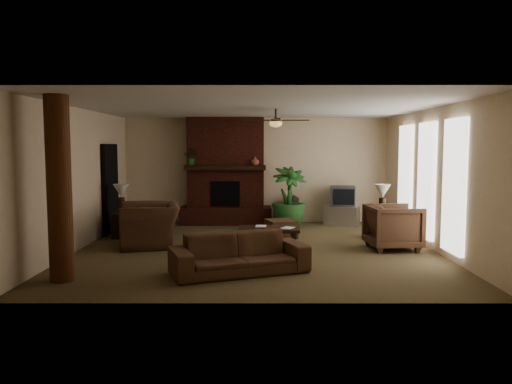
{
  "coord_description": "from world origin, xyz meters",
  "views": [
    {
      "loc": [
        0.0,
        -9.72,
        2.03
      ],
      "look_at": [
        0.0,
        0.4,
        1.1
      ],
      "focal_mm": 34.47,
      "sensor_mm": 36.0,
      "label": 1
    }
  ],
  "objects_px": {
    "log_column": "(59,189)",
    "side_table_right": "(381,226)",
    "armchair_right": "(393,225)",
    "side_table_left": "(123,225)",
    "lamp_left": "(121,193)",
    "sofa": "(239,247)",
    "ottoman": "(281,229)",
    "armchair_left": "(150,218)",
    "tv_stand": "(342,216)",
    "coffee_table": "(268,230)",
    "floor_plant": "(288,211)",
    "floor_vase": "(292,208)",
    "lamp_right": "(382,193)"
  },
  "relations": [
    {
      "from": "ottoman",
      "to": "lamp_left",
      "type": "height_order",
      "value": "lamp_left"
    },
    {
      "from": "coffee_table",
      "to": "side_table_right",
      "type": "distance_m",
      "value": 2.83
    },
    {
      "from": "side_table_left",
      "to": "lamp_left",
      "type": "distance_m",
      "value": 0.73
    },
    {
      "from": "armchair_right",
      "to": "tv_stand",
      "type": "bearing_deg",
      "value": 4.63
    },
    {
      "from": "sofa",
      "to": "armchair_left",
      "type": "bearing_deg",
      "value": 110.18
    },
    {
      "from": "lamp_right",
      "to": "floor_plant",
      "type": "bearing_deg",
      "value": 146.69
    },
    {
      "from": "tv_stand",
      "to": "side_table_right",
      "type": "height_order",
      "value": "side_table_right"
    },
    {
      "from": "tv_stand",
      "to": "lamp_left",
      "type": "relative_size",
      "value": 1.31
    },
    {
      "from": "tv_stand",
      "to": "floor_plant",
      "type": "height_order",
      "value": "floor_plant"
    },
    {
      "from": "ottoman",
      "to": "armchair_left",
      "type": "bearing_deg",
      "value": -161.88
    },
    {
      "from": "coffee_table",
      "to": "side_table_left",
      "type": "xyz_separation_m",
      "value": [
        -3.25,
        1.27,
        -0.1
      ]
    },
    {
      "from": "sofa",
      "to": "tv_stand",
      "type": "xyz_separation_m",
      "value": [
        2.5,
        4.91,
        -0.17
      ]
    },
    {
      "from": "side_table_left",
      "to": "sofa",
      "type": "bearing_deg",
      "value": -49.17
    },
    {
      "from": "log_column",
      "to": "side_table_right",
      "type": "height_order",
      "value": "log_column"
    },
    {
      "from": "sofa",
      "to": "armchair_right",
      "type": "bearing_deg",
      "value": 11.48
    },
    {
      "from": "armchair_right",
      "to": "ottoman",
      "type": "bearing_deg",
      "value": 55.07
    },
    {
      "from": "side_table_right",
      "to": "armchair_left",
      "type": "bearing_deg",
      "value": -170.08
    },
    {
      "from": "sofa",
      "to": "side_table_left",
      "type": "bearing_deg",
      "value": 110.42
    },
    {
      "from": "tv_stand",
      "to": "side_table_left",
      "type": "height_order",
      "value": "side_table_left"
    },
    {
      "from": "log_column",
      "to": "tv_stand",
      "type": "xyz_separation_m",
      "value": [
        5.19,
        5.35,
        -1.15
      ]
    },
    {
      "from": "log_column",
      "to": "side_table_right",
      "type": "relative_size",
      "value": 5.09
    },
    {
      "from": "armchair_left",
      "to": "ottoman",
      "type": "bearing_deg",
      "value": 95.83
    },
    {
      "from": "ottoman",
      "to": "floor_vase",
      "type": "distance_m",
      "value": 2.02
    },
    {
      "from": "log_column",
      "to": "armchair_right",
      "type": "relative_size",
      "value": 2.84
    },
    {
      "from": "coffee_table",
      "to": "tv_stand",
      "type": "bearing_deg",
      "value": 56.51
    },
    {
      "from": "coffee_table",
      "to": "ottoman",
      "type": "bearing_deg",
      "value": 75.76
    },
    {
      "from": "sofa",
      "to": "tv_stand",
      "type": "distance_m",
      "value": 5.51
    },
    {
      "from": "coffee_table",
      "to": "floor_vase",
      "type": "relative_size",
      "value": 1.56
    },
    {
      "from": "armchair_left",
      "to": "log_column",
      "type": "bearing_deg",
      "value": -28.24
    },
    {
      "from": "sofa",
      "to": "side_table_left",
      "type": "height_order",
      "value": "sofa"
    },
    {
      "from": "armchair_right",
      "to": "floor_vase",
      "type": "xyz_separation_m",
      "value": [
        -1.77,
        3.24,
        -0.06
      ]
    },
    {
      "from": "lamp_left",
      "to": "floor_plant",
      "type": "bearing_deg",
      "value": 17.54
    },
    {
      "from": "armchair_left",
      "to": "side_table_right",
      "type": "distance_m",
      "value": 5.07
    },
    {
      "from": "floor_plant",
      "to": "lamp_right",
      "type": "bearing_deg",
      "value": -33.31
    },
    {
      "from": "log_column",
      "to": "lamp_left",
      "type": "bearing_deg",
      "value": 91.34
    },
    {
      "from": "side_table_left",
      "to": "lamp_right",
      "type": "xyz_separation_m",
      "value": [
        5.82,
        -0.04,
        0.73
      ]
    },
    {
      "from": "armchair_right",
      "to": "lamp_left",
      "type": "bearing_deg",
      "value": 72.23
    },
    {
      "from": "armchair_left",
      "to": "lamp_left",
      "type": "height_order",
      "value": "lamp_left"
    },
    {
      "from": "log_column",
      "to": "lamp_right",
      "type": "height_order",
      "value": "log_column"
    },
    {
      "from": "coffee_table",
      "to": "ottoman",
      "type": "relative_size",
      "value": 2.0
    },
    {
      "from": "ottoman",
      "to": "log_column",
      "type": "bearing_deg",
      "value": -134.43
    },
    {
      "from": "coffee_table",
      "to": "lamp_left",
      "type": "bearing_deg",
      "value": 158.04
    },
    {
      "from": "armchair_left",
      "to": "ottoman",
      "type": "relative_size",
      "value": 2.22
    },
    {
      "from": "lamp_right",
      "to": "ottoman",
      "type": "bearing_deg",
      "value": 179.66
    },
    {
      "from": "log_column",
      "to": "ottoman",
      "type": "distance_m",
      "value": 5.16
    },
    {
      "from": "armchair_right",
      "to": "ottoman",
      "type": "height_order",
      "value": "armchair_right"
    },
    {
      "from": "sofa",
      "to": "side_table_right",
      "type": "bearing_deg",
      "value": 24.97
    },
    {
      "from": "log_column",
      "to": "ottoman",
      "type": "bearing_deg",
      "value": 45.57
    },
    {
      "from": "sofa",
      "to": "lamp_right",
      "type": "bearing_deg",
      "value": 24.9
    },
    {
      "from": "sofa",
      "to": "armchair_right",
      "type": "distance_m",
      "value": 3.53
    }
  ]
}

